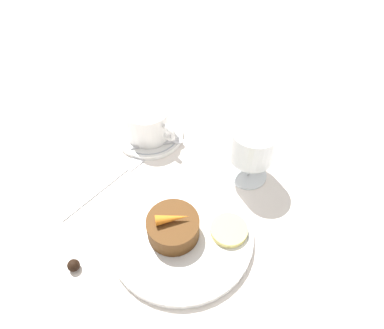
% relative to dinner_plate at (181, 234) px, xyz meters
% --- Properties ---
extents(ground_plane, '(3.00, 3.00, 0.00)m').
position_rel_dinner_plate_xyz_m(ground_plane, '(-0.02, 0.01, -0.01)').
color(ground_plane, white).
extents(dinner_plate, '(0.23, 0.23, 0.01)m').
position_rel_dinner_plate_xyz_m(dinner_plate, '(0.00, 0.00, 0.00)').
color(dinner_plate, white).
rests_on(dinner_plate, ground_plane).
extents(saucer, '(0.13, 0.13, 0.01)m').
position_rel_dinner_plate_xyz_m(saucer, '(-0.20, 0.12, -0.00)').
color(saucer, white).
rests_on(saucer, ground_plane).
extents(coffee_cup, '(0.11, 0.09, 0.06)m').
position_rel_dinner_plate_xyz_m(coffee_cup, '(-0.20, 0.12, 0.04)').
color(coffee_cup, white).
rests_on(coffee_cup, saucer).
extents(spoon, '(0.07, 0.09, 0.00)m').
position_rel_dinner_plate_xyz_m(spoon, '(-0.15, 0.12, 0.00)').
color(spoon, silver).
rests_on(spoon, saucer).
extents(wine_glass, '(0.08, 0.08, 0.11)m').
position_rel_dinner_plate_xyz_m(wine_glass, '(0.00, 0.17, 0.07)').
color(wine_glass, silver).
rests_on(wine_glass, ground_plane).
extents(fork, '(0.02, 0.19, 0.01)m').
position_rel_dinner_plate_xyz_m(fork, '(-0.17, 0.01, -0.01)').
color(fork, silver).
rests_on(fork, ground_plane).
extents(dessert_cake, '(0.08, 0.08, 0.04)m').
position_rel_dinner_plate_xyz_m(dessert_cake, '(-0.01, -0.01, 0.02)').
color(dessert_cake, '#563314').
rests_on(dessert_cake, dinner_plate).
extents(carrot_garnish, '(0.04, 0.05, 0.02)m').
position_rel_dinner_plate_xyz_m(carrot_garnish, '(-0.01, -0.01, 0.05)').
color(carrot_garnish, orange).
rests_on(carrot_garnish, dessert_cake).
extents(pineapple_slice, '(0.06, 0.06, 0.01)m').
position_rel_dinner_plate_xyz_m(pineapple_slice, '(0.05, 0.05, 0.01)').
color(pineapple_slice, '#EFE075').
rests_on(pineapple_slice, dinner_plate).
extents(chocolate_truffle, '(0.02, 0.02, 0.02)m').
position_rel_dinner_plate_xyz_m(chocolate_truffle, '(-0.08, -0.14, 0.00)').
color(chocolate_truffle, black).
rests_on(chocolate_truffle, ground_plane).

